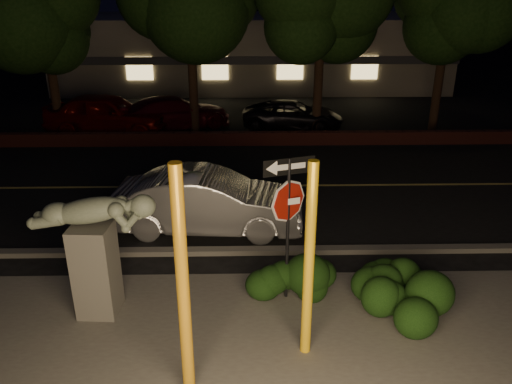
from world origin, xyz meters
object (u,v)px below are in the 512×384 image
sculpture (94,242)px  parked_car_darkred (174,113)px  yellow_pole_right (309,264)px  signpost (288,202)px  parked_car_dark (293,115)px  yellow_pole_left (183,288)px  parked_car_red (107,114)px  silver_sedan (208,202)px

sculpture → parked_car_darkred: sculpture is taller
yellow_pole_right → signpost: 1.61m
parked_car_dark → parked_car_darkred: bearing=98.0°
yellow_pole_left → sculpture: bearing=131.8°
yellow_pole_left → sculpture: size_ratio=1.52×
parked_car_red → parked_car_darkred: size_ratio=1.03×
parked_car_red → parked_car_dark: (7.62, 0.70, -0.25)m
parked_car_red → parked_car_dark: size_ratio=1.17×
yellow_pole_right → sculpture: size_ratio=1.41×
parked_car_darkred → parked_car_red: bearing=81.9°
yellow_pole_left → silver_sedan: yellow_pole_left is taller
yellow_pole_left → parked_car_dark: size_ratio=0.86×
signpost → parked_car_darkred: 13.15m
parked_car_darkred → signpost: bearing=173.0°
yellow_pole_left → parked_car_dark: (2.88, 14.90, -1.23)m
silver_sedan → parked_car_dark: size_ratio=1.09×
sculpture → parked_car_dark: size_ratio=0.57×
parked_car_red → sculpture: bearing=-160.3°
yellow_pole_left → signpost: size_ratio=1.27×
yellow_pole_left → parked_car_darkred: size_ratio=0.76×
yellow_pole_right → parked_car_dark: bearing=85.7°
signpost → parked_car_red: signpost is taller
silver_sedan → parked_car_red: 9.99m
signpost → sculpture: bearing=168.6°
yellow_pole_right → parked_car_red: size_ratio=0.68×
silver_sedan → yellow_pole_left: bearing=-175.3°
sculpture → silver_sedan: sculpture is taller
yellow_pole_right → parked_car_red: 14.91m
sculpture → parked_car_darkred: size_ratio=0.50×
sculpture → silver_sedan: bearing=65.9°
silver_sedan → sculpture: bearing=156.6°
yellow_pole_right → parked_car_dark: size_ratio=0.80×
parked_car_darkred → silver_sedan: bearing=168.6°
yellow_pole_left → parked_car_dark: bearing=79.1°
signpost → yellow_pole_right: bearing=-100.6°
yellow_pole_right → yellow_pole_left: bearing=-155.3°
yellow_pole_right → parked_car_darkred: (-3.96, 14.09, -0.98)m
silver_sedan → yellow_pole_right: bearing=-153.3°
yellow_pole_right → signpost: yellow_pole_right is taller
sculpture → parked_car_red: (-2.94, 12.18, -0.63)m
yellow_pole_left → sculpture: 2.73m
sculpture → parked_car_red: sculpture is taller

